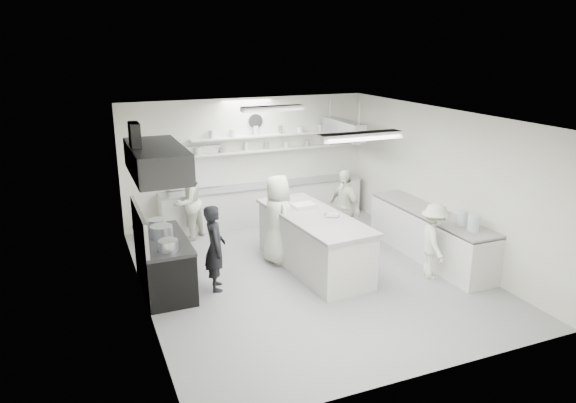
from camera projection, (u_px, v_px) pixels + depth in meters
name	position (u px, v px, depth m)	size (l,w,h in m)	color
floor	(307.00, 274.00, 10.05)	(6.00, 7.00, 0.02)	#979799
ceiling	(309.00, 116.00, 9.18)	(6.00, 7.00, 0.02)	silver
wall_back	(248.00, 160.00, 12.71)	(6.00, 0.04, 3.00)	silver
wall_front	(425.00, 273.00, 6.52)	(6.00, 0.04, 3.00)	silver
wall_left	(139.00, 219.00, 8.52)	(0.04, 7.00, 3.00)	silver
wall_right	(442.00, 183.00, 10.71)	(0.04, 7.00, 3.00)	silver
stove	(164.00, 265.00, 9.32)	(0.80, 1.80, 0.90)	black
exhaust_hood	(157.00, 160.00, 8.77)	(0.85, 2.00, 0.50)	#2D2D2E
back_counter	(264.00, 204.00, 12.86)	(5.00, 0.60, 0.92)	silver
shelf_lower	(276.00, 149.00, 12.78)	(4.20, 0.26, 0.04)	silver
shelf_upper	(276.00, 135.00, 12.68)	(4.20, 0.26, 0.04)	silver
pass_through_window	(195.00, 167.00, 12.23)	(1.30, 0.04, 1.00)	black
wall_clock	(255.00, 121.00, 12.47)	(0.32, 0.32, 0.05)	silver
right_counter	(430.00, 235.00, 10.71)	(0.74, 3.30, 0.94)	silver
pot_rack	(343.00, 129.00, 12.24)	(0.30, 1.60, 0.40)	#AEB1B7
light_fixture_front	(360.00, 136.00, 7.61)	(1.30, 0.25, 0.10)	silver
light_fixture_rear	(272.00, 108.00, 10.79)	(1.30, 0.25, 0.10)	silver
prep_island	(313.00, 243.00, 10.19)	(1.05, 2.81, 1.04)	silver
stove_pot	(161.00, 233.00, 9.21)	(0.39, 0.39, 0.26)	#AEB1B7
cook_stove	(215.00, 248.00, 9.24)	(0.57, 0.37, 1.56)	black
cook_back	(187.00, 202.00, 11.60)	(0.84, 0.65, 1.72)	silver
cook_island_left	(277.00, 219.00, 10.37)	(0.87, 0.57, 1.79)	silver
cook_island_right	(344.00, 208.00, 11.30)	(0.98, 0.41, 1.67)	silver
cook_right	(434.00, 241.00, 9.73)	(0.93, 0.53, 1.43)	silver
bowl_island_a	(332.00, 216.00, 9.98)	(0.29, 0.29, 0.07)	#AEB1B7
bowl_island_b	(286.00, 207.00, 10.55)	(0.21, 0.21, 0.07)	silver
bowl_right	(462.00, 226.00, 9.79)	(0.25, 0.25, 0.06)	silver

